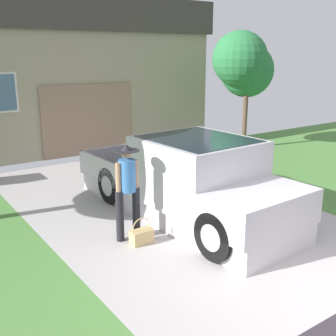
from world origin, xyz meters
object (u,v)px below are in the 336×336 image
object	(u,v)px
pickup_truck	(193,183)
person_with_hat	(127,185)
neighbor_tree	(242,65)
handbag	(142,236)
house_with_garage	(56,72)

from	to	relation	value
pickup_truck	person_with_hat	xyz separation A→B (m)	(-1.49, -0.06, 0.24)
person_with_hat	neighbor_tree	bearing A→B (deg)	30.41
neighbor_tree	person_with_hat	bearing A→B (deg)	-148.23
person_with_hat	handbag	bearing A→B (deg)	-77.34
pickup_truck	handbag	distance (m)	1.57
handbag	neighbor_tree	world-z (taller)	neighbor_tree
person_with_hat	neighbor_tree	xyz separation A→B (m)	(6.76, 4.18, 1.81)
pickup_truck	house_with_garage	size ratio (longest dim) A/B	0.54
person_with_hat	neighbor_tree	world-z (taller)	neighbor_tree
person_with_hat	neighbor_tree	distance (m)	8.15
pickup_truck	person_with_hat	bearing A→B (deg)	-0.01
pickup_truck	house_with_garage	distance (m)	9.23
person_with_hat	handbag	distance (m)	0.90
house_with_garage	neighbor_tree	distance (m)	6.67
handbag	neighbor_tree	size ratio (longest dim) A/B	0.12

